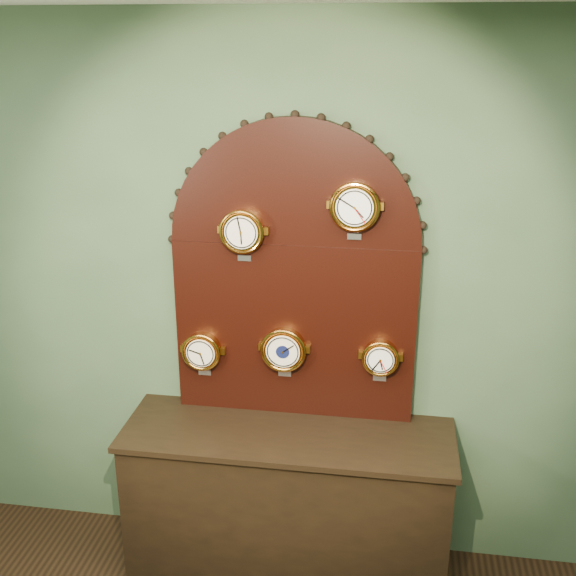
% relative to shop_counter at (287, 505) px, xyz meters
% --- Properties ---
extents(wall_back, '(4.00, 0.00, 4.00)m').
position_rel_shop_counter_xyz_m(wall_back, '(0.00, 0.27, 1.00)').
color(wall_back, '#3D563B').
rests_on(wall_back, ground).
extents(shop_counter, '(1.60, 0.50, 0.80)m').
position_rel_shop_counter_xyz_m(shop_counter, '(0.00, 0.00, 0.00)').
color(shop_counter, black).
rests_on(shop_counter, ground_plane).
extents(display_board, '(1.26, 0.06, 1.53)m').
position_rel_shop_counter_xyz_m(display_board, '(0.00, 0.22, 1.23)').
color(display_board, black).
rests_on(display_board, shop_counter).
extents(roman_clock, '(0.21, 0.08, 0.27)m').
position_rel_shop_counter_xyz_m(roman_clock, '(-0.24, 0.15, 1.40)').
color(roman_clock, '#C7802A').
rests_on(roman_clock, display_board).
extents(arabic_clock, '(0.23, 0.08, 0.28)m').
position_rel_shop_counter_xyz_m(arabic_clock, '(0.29, 0.15, 1.54)').
color(arabic_clock, '#C7802A').
rests_on(arabic_clock, display_board).
extents(hygrometer, '(0.20, 0.08, 0.25)m').
position_rel_shop_counter_xyz_m(hygrometer, '(-0.46, 0.15, 0.77)').
color(hygrometer, '#C7802A').
rests_on(hygrometer, display_board).
extents(barometer, '(0.23, 0.08, 0.28)m').
position_rel_shop_counter_xyz_m(barometer, '(-0.04, 0.15, 0.81)').
color(barometer, '#C7802A').
rests_on(barometer, display_board).
extents(tide_clock, '(0.18, 0.08, 0.23)m').
position_rel_shop_counter_xyz_m(tide_clock, '(0.43, 0.15, 0.80)').
color(tide_clock, '#C7802A').
rests_on(tide_clock, display_board).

